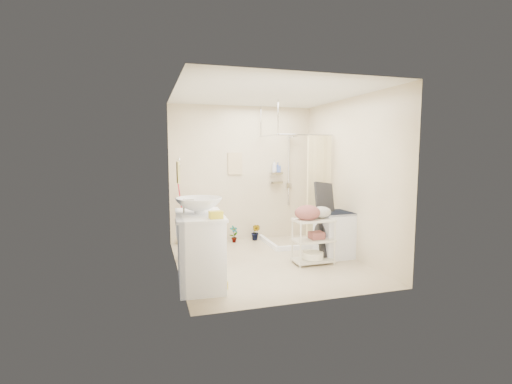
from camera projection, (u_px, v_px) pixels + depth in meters
floor at (268, 262)px, 5.84m from camera, size 3.20×3.20×0.00m
ceiling at (269, 94)px, 5.55m from camera, size 2.80×3.20×0.04m
wall_back at (242, 174)px, 7.22m from camera, size 2.80×0.04×2.60m
wall_front at (314, 191)px, 4.17m from camera, size 2.80×0.04×2.60m
wall_left at (176, 182)px, 5.30m from camera, size 0.04×3.20×2.60m
wall_right at (349, 178)px, 6.09m from camera, size 0.04×3.20×2.60m
vanity at (200, 249)px, 4.83m from camera, size 0.66×1.10×0.94m
sink at (199, 205)px, 4.79m from camera, size 0.74×0.74×0.21m
counter_basket at (216, 215)px, 4.45m from camera, size 0.17×0.13×0.09m
floor_basket at (220, 283)px, 4.71m from camera, size 0.29×0.25×0.14m
toilet at (198, 239)px, 5.92m from camera, size 0.68×0.40×0.69m
mop at (180, 214)px, 6.87m from camera, size 0.12×0.12×1.17m
potted_plant_a at (234, 234)px, 7.07m from camera, size 0.20×0.17×0.32m
potted_plant_b at (256, 232)px, 7.24m from camera, size 0.23×0.23×0.32m
hanging_towel at (235, 164)px, 7.13m from camera, size 0.28×0.03×0.42m
towel_ring at (178, 171)px, 5.09m from camera, size 0.04×0.22×0.34m
tp_holder at (179, 221)px, 5.42m from camera, size 0.08×0.12×0.14m
shower at (294, 188)px, 6.96m from camera, size 1.10×1.10×2.10m
shampoo_bottle_a at (274, 166)px, 7.29m from camera, size 0.09×0.09×0.24m
shampoo_bottle_b at (278, 167)px, 7.35m from camera, size 0.11×0.11×0.19m
washing_machine at (334, 234)px, 6.10m from camera, size 0.53×0.55×0.75m
laundry_rack at (313, 237)px, 5.73m from camera, size 0.61×0.36×0.84m
ironing_board at (326, 219)px, 6.02m from camera, size 0.38×0.19×1.28m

